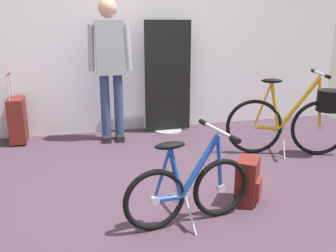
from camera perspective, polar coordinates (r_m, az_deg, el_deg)
ground_plane at (r=3.12m, az=1.00°, el=-10.53°), size 6.08×6.08×0.00m
back_wall at (r=4.82m, az=-6.06°, el=15.34°), size 6.08×0.10×2.71m
floor_banner_stand at (r=4.72m, az=-0.02°, el=6.55°), size 0.60×0.36×1.43m
folding_bike_foreground at (r=2.60m, az=3.26°, el=-9.59°), size 0.96×0.53×0.69m
display_bike_left at (r=4.13m, az=19.84°, el=1.36°), size 1.24×0.59×0.91m
visitor_near_wall at (r=4.38m, az=-9.03°, el=9.86°), size 0.54×0.28×1.65m
rolling_suitcase at (r=4.68m, az=-22.46°, el=0.94°), size 0.18×0.36×0.83m
backpack_on_floor at (r=2.98m, az=12.37°, el=-8.43°), size 0.27×0.29×0.37m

